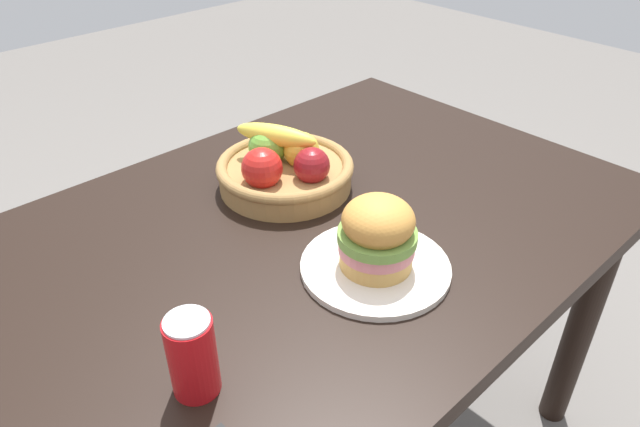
# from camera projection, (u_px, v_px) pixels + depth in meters

# --- Properties ---
(dining_table) EXTENTS (1.40, 0.90, 0.75)m
(dining_table) POSITION_uv_depth(u_px,v_px,m) (299.00, 270.00, 1.17)
(dining_table) COLOR black
(dining_table) RESTS_ON ground_plane
(plate) EXTENTS (0.26, 0.26, 0.01)m
(plate) POSITION_uv_depth(u_px,v_px,m) (375.00, 267.00, 1.01)
(plate) COLOR silver
(plate) RESTS_ON dining_table
(sandwich) EXTENTS (0.14, 0.14, 0.13)m
(sandwich) POSITION_uv_depth(u_px,v_px,m) (377.00, 234.00, 0.97)
(sandwich) COLOR tan
(sandwich) RESTS_ON plate
(soda_can) EXTENTS (0.07, 0.07, 0.13)m
(soda_can) POSITION_uv_depth(u_px,v_px,m) (192.00, 355.00, 0.77)
(soda_can) COLOR red
(soda_can) RESTS_ON dining_table
(fruit_basket) EXTENTS (0.29, 0.29, 0.14)m
(fruit_basket) POSITION_uv_depth(u_px,v_px,m) (284.00, 167.00, 1.22)
(fruit_basket) COLOR #9E7542
(fruit_basket) RESTS_ON dining_table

